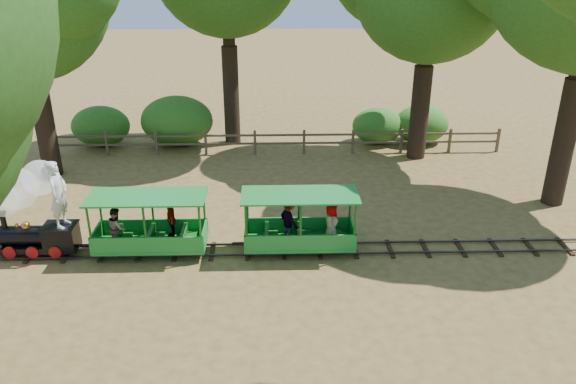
{
  "coord_description": "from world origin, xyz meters",
  "views": [
    {
      "loc": [
        -0.27,
        -13.71,
        7.9
      ],
      "look_at": [
        0.13,
        0.5,
        1.6
      ],
      "focal_mm": 35.0,
      "sensor_mm": 36.0,
      "label": 1
    }
  ],
  "objects_px": {
    "carriage_front": "(147,230)",
    "carriage_rear": "(301,226)",
    "locomotive": "(29,202)",
    "fence": "(280,140)"
  },
  "relations": [
    {
      "from": "carriage_front",
      "to": "fence",
      "type": "xyz_separation_m",
      "value": [
        3.76,
        8.0,
        -0.15
      ]
    },
    {
      "from": "carriage_front",
      "to": "fence",
      "type": "relative_size",
      "value": 0.17
    },
    {
      "from": "carriage_rear",
      "to": "fence",
      "type": "bearing_deg",
      "value": 93.5
    },
    {
      "from": "carriage_front",
      "to": "fence",
      "type": "distance_m",
      "value": 8.84
    },
    {
      "from": "locomotive",
      "to": "fence",
      "type": "bearing_deg",
      "value": 49.35
    },
    {
      "from": "locomotive",
      "to": "carriage_rear",
      "type": "height_order",
      "value": "locomotive"
    },
    {
      "from": "carriage_front",
      "to": "carriage_rear",
      "type": "height_order",
      "value": "same"
    },
    {
      "from": "fence",
      "to": "locomotive",
      "type": "bearing_deg",
      "value": -130.65
    },
    {
      "from": "carriage_front",
      "to": "carriage_rear",
      "type": "bearing_deg",
      "value": -0.18
    },
    {
      "from": "carriage_front",
      "to": "locomotive",
      "type": "bearing_deg",
      "value": 178.86
    }
  ]
}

